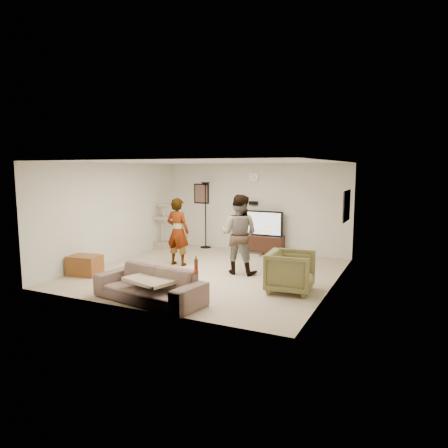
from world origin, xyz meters
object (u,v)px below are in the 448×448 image
at_px(sofa, 149,285).
at_px(beer_bottle, 196,267).
at_px(floor_lamp, 206,215).
at_px(cat_tree, 163,226).
at_px(person_left, 178,232).
at_px(person_right, 239,234).
at_px(tv, 262,223).
at_px(armchair, 290,272).
at_px(tv_stand, 262,244).
at_px(side_table, 85,265).

distance_m(sofa, beer_bottle, 1.05).
bearing_deg(floor_lamp, cat_tree, -148.51).
relative_size(person_left, person_right, 0.93).
xyz_separation_m(tv, cat_tree, (-2.88, -0.66, -0.17)).
relative_size(floor_lamp, armchair, 2.25).
xyz_separation_m(person_left, beer_bottle, (1.95, -2.58, -0.09)).
distance_m(cat_tree, person_right, 3.58).
bearing_deg(beer_bottle, tv_stand, 96.86).
bearing_deg(tv_stand, floor_lamp, 179.81).
height_order(person_right, armchair, person_right).
distance_m(person_right, side_table, 3.50).
bearing_deg(armchair, tv_stand, 23.33).
xyz_separation_m(floor_lamp, cat_tree, (-1.08, -0.66, -0.30)).
height_order(floor_lamp, beer_bottle, floor_lamp).
distance_m(person_right, beer_bottle, 2.51).
relative_size(tv_stand, floor_lamp, 0.61).
bearing_deg(side_table, beer_bottle, -14.67).
xyz_separation_m(cat_tree, sofa, (2.50, -4.14, -0.37)).
xyz_separation_m(person_right, sofa, (-0.67, -2.49, -0.59)).
relative_size(beer_bottle, side_table, 0.38).
distance_m(cat_tree, side_table, 3.31).
height_order(tv_stand, floor_lamp, floor_lamp).
relative_size(tv_stand, sofa, 0.57).
bearing_deg(tv_stand, armchair, -61.38).
distance_m(person_right, sofa, 2.64).
bearing_deg(person_right, person_left, -5.56).
relative_size(person_left, sofa, 0.79).
bearing_deg(side_table, tv, 55.03).
bearing_deg(beer_bottle, sofa, 180.00).
height_order(tv_stand, cat_tree, cat_tree).
bearing_deg(tv, person_left, -121.75).
distance_m(floor_lamp, person_left, 2.28).
height_order(beer_bottle, side_table, beer_bottle).
xyz_separation_m(tv_stand, tv, (0.00, 0.00, 0.59)).
bearing_deg(side_table, tv_stand, 55.03).
height_order(sofa, side_table, sofa).
distance_m(armchair, side_table, 4.55).
distance_m(tv_stand, side_table, 4.80).
distance_m(person_right, armchair, 1.75).
bearing_deg(tv, person_right, -82.96).
relative_size(sofa, armchair, 2.40).
height_order(tv_stand, person_left, person_left).
relative_size(cat_tree, armchair, 1.55).
relative_size(tv, cat_tree, 0.87).
xyz_separation_m(tv_stand, armchair, (1.73, -3.17, 0.15)).
bearing_deg(person_left, sofa, 112.35).
relative_size(cat_tree, person_right, 0.76).
xyz_separation_m(person_left, person_right, (1.66, -0.09, 0.07)).
bearing_deg(beer_bottle, tv, 96.86).
xyz_separation_m(tv_stand, sofa, (-0.38, -4.80, 0.06)).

